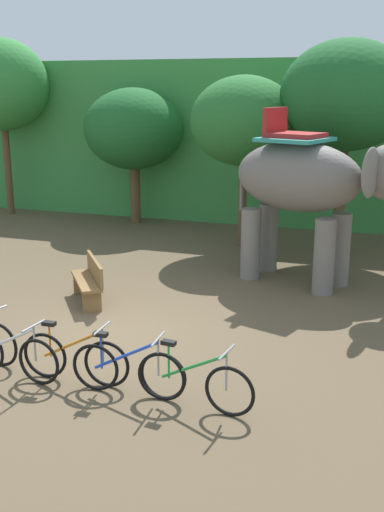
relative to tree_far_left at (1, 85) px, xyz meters
The scene contains 12 objects.
ground_plane 12.54m from the tree_far_left, 47.28° to the right, with size 80.00×80.00×0.00m, color brown.
foliage_hedge 9.04m from the tree_far_left, 25.55° to the left, with size 36.00×6.00×5.02m, color #3D8E42.
tree_far_left is the anchor object (origin of this frame).
tree_right 4.81m from the tree_far_left, ahead, with size 3.06×3.06×4.19m.
tree_center_right 8.83m from the tree_far_left, 12.07° to the right, with size 2.79×2.79×4.51m.
tree_far_right 11.26m from the tree_far_left, ahead, with size 3.26×3.26×5.35m.
elephant 11.88m from the tree_far_left, 23.08° to the right, with size 4.23×2.74×3.78m.
bike_white 13.40m from the tree_far_left, 55.43° to the right, with size 1.71×0.52×0.92m.
bike_orange 13.81m from the tree_far_left, 51.53° to the right, with size 1.71×0.52×0.92m.
bike_blue 14.45m from the tree_far_left, 48.94° to the right, with size 1.71×0.52×0.92m.
bike_green 15.13m from the tree_far_left, 46.07° to the right, with size 1.70×0.52×0.92m.
wooden_bench 10.57m from the tree_far_left, 46.52° to the right, with size 1.24×1.44×0.89m.
Camera 1 is at (4.51, -9.00, 4.21)m, focal length 43.23 mm.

